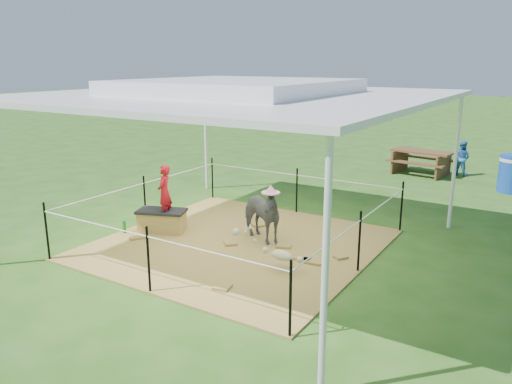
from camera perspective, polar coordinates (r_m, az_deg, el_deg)
The scene contains 14 objects.
ground at distance 9.01m, azimuth -2.03°, elevation -6.07°, with size 90.00×90.00×0.00m, color #2D5919.
hay_patch at distance 9.00m, azimuth -2.03°, elevation -5.98°, with size 4.60×4.60×0.03m, color brown.
canopy_tent at distance 8.43m, azimuth -2.20°, elevation 11.29°, with size 6.30×6.30×2.90m.
rope_fence at distance 8.80m, azimuth -2.07°, elevation -2.15°, with size 4.54×4.54×1.00m.
straw_bale at distance 9.72m, azimuth -10.69°, elevation -3.36°, with size 0.85×0.43×0.38m, color #B88842.
dark_cloth at distance 9.66m, azimuth -10.75°, elevation -2.16°, with size 0.91×0.47×0.05m, color black.
woman at distance 9.47m, azimuth -10.45°, elevation 0.58°, with size 0.37×0.25×1.02m, color red.
green_bottle at distance 9.82m, azimuth -14.82°, elevation -3.86°, with size 0.07×0.07×0.24m, color #1C801F.
pony at distance 8.97m, azimuth 0.32°, elevation -2.52°, with size 0.55×1.20×1.02m, color #4E4E53.
pink_hat at distance 8.81m, azimuth 0.33°, elevation 1.10°, with size 0.32×0.32×0.15m, color #FF93CD.
foal at distance 7.81m, azimuth 3.00°, elevation -7.04°, with size 0.98×0.55×0.55m, color beige, non-canonical shape.
trash_barrel at distance 14.00m, azimuth 27.16°, elevation 1.88°, with size 0.61×0.61×0.95m, color #1845B8.
picnic_table_near at distance 15.27m, azimuth 18.34°, elevation 3.24°, with size 1.66×1.20×0.69m, color brown.
distant_person at distance 15.48m, azimuth 22.43°, elevation 3.61°, with size 0.49×0.38×1.01m, color #377BCF.
Camera 1 is at (4.72, -6.97, 3.20)m, focal length 35.00 mm.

